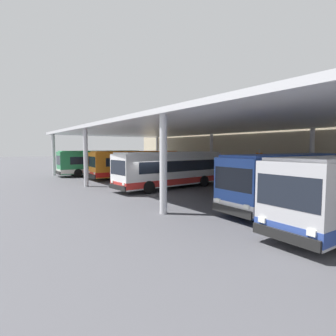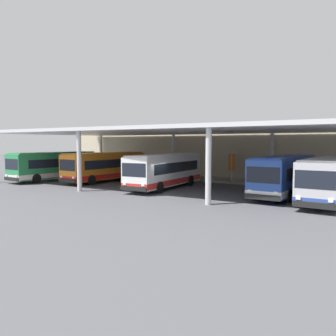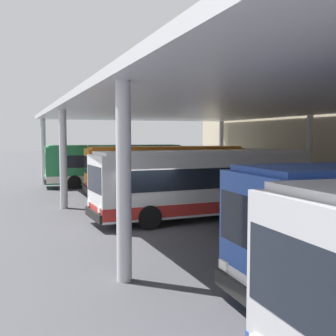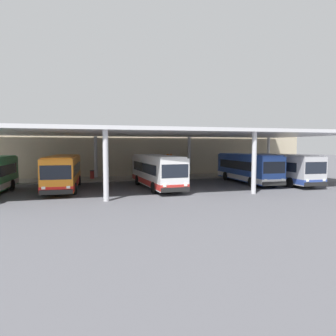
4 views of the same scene
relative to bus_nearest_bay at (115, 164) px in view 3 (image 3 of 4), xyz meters
name	(u,v)px [view 3 (image 3 of 4)]	position (x,y,z in m)	size (l,w,h in m)	color
ground_plane	(144,227)	(15.43, -2.58, -1.66)	(200.00, 200.00, 0.00)	#47474C
canopy_shelter	(258,104)	(15.43, 2.92, 3.66)	(40.00, 17.00, 5.55)	silver
bus_nearest_bay	(115,164)	(0.00, 0.00, 0.00)	(3.11, 10.65, 3.17)	#28844C
bus_second_bay	(166,169)	(5.91, 1.98, 0.00)	(3.08, 10.64, 3.17)	orange
bus_middle_bay	(204,183)	(14.52, 0.68, 0.00)	(3.08, 10.64, 3.17)	white
bench_waiting	(256,180)	(5.58, 9.24, -0.99)	(1.80, 0.45, 0.92)	#383D47
trash_bin	(283,184)	(8.74, 9.30, -0.98)	(0.52, 0.52, 0.98)	maroon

